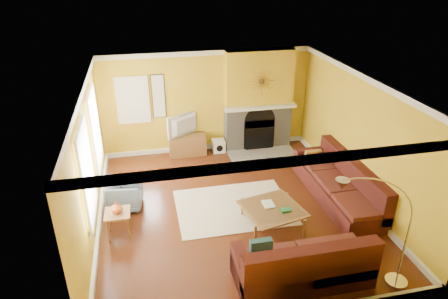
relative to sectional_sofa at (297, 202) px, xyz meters
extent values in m
cube|color=#602B14|center=(-1.14, 0.71, -0.46)|extent=(5.50, 6.00, 0.02)
cube|color=white|center=(-1.14, 0.71, 2.26)|extent=(5.50, 6.00, 0.02)
cube|color=gold|center=(-1.14, 3.72, 0.90)|extent=(5.50, 0.02, 2.70)
cube|color=gold|center=(-1.14, -2.30, 0.90)|extent=(5.50, 0.02, 2.70)
cube|color=gold|center=(-3.90, 0.71, 0.90)|extent=(0.02, 6.00, 2.70)
cube|color=gold|center=(1.62, 0.71, 0.90)|extent=(0.02, 6.00, 2.70)
cube|color=white|center=(-3.86, 2.01, 1.05)|extent=(0.06, 1.22, 1.72)
cube|color=white|center=(-3.86, 0.11, 1.05)|extent=(0.06, 1.22, 1.72)
cube|color=white|center=(-3.04, 3.67, 1.10)|extent=(0.82, 0.06, 1.22)
cube|color=white|center=(-2.39, 3.68, 1.15)|extent=(0.34, 0.04, 1.14)
cube|color=white|center=(0.21, 3.27, 0.80)|extent=(1.92, 0.22, 0.08)
cube|color=gray|center=(0.21, 2.96, -0.42)|extent=(1.80, 0.70, 0.06)
cube|color=beige|center=(-1.11, 0.74, -0.44)|extent=(2.40, 1.80, 0.02)
cube|color=olive|center=(-1.73, 3.46, -0.18)|extent=(0.97, 0.44, 0.53)
imported|color=black|center=(-1.73, 3.46, 0.39)|extent=(0.97, 0.68, 0.61)
cube|color=white|center=(-0.89, 3.45, -0.29)|extent=(0.33, 0.33, 0.33)
imported|color=slate|center=(-3.35, 1.24, -0.13)|extent=(0.79, 0.78, 0.65)
imported|color=#D8591E|center=(-3.46, 0.29, 0.18)|extent=(0.25, 0.25, 0.23)
imported|color=white|center=(-0.68, 0.07, -0.01)|extent=(0.21, 0.29, 0.03)
camera|label=1|loc=(-2.81, -6.16, 4.38)|focal=32.00mm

